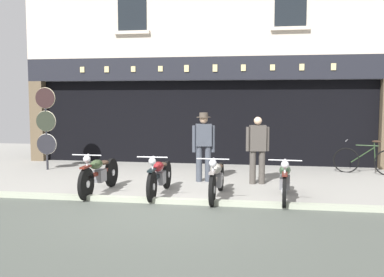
{
  "coord_description": "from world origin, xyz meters",
  "views": [
    {
      "loc": [
        1.84,
        -7.98,
        2.03
      ],
      "look_at": [
        0.11,
        2.58,
        1.05
      ],
      "focal_mm": 40.31,
      "sensor_mm": 36.0,
      "label": 1
    }
  ],
  "objects": [
    {
      "name": "motorcycle_center_right",
      "position": [
        2.3,
        0.74,
        0.42
      ],
      "size": [
        0.62,
        1.94,
        0.91
      ],
      "rotation": [
        0.0,
        0.0,
        3.08
      ],
      "color": "black",
      "rests_on": "ground"
    },
    {
      "name": "motorcycle_center_left",
      "position": [
        -0.29,
        0.78,
        0.42
      ],
      "size": [
        0.62,
        2.01,
        0.9
      ],
      "rotation": [
        0.0,
        0.0,
        3.15
      ],
      "color": "black",
      "rests_on": "ground"
    },
    {
      "name": "salesman_left",
      "position": [
        0.42,
        2.42,
        0.94
      ],
      "size": [
        0.55,
        0.34,
        1.7
      ],
      "rotation": [
        0.0,
        0.0,
        3.36
      ],
      "color": "#3D424C",
      "rests_on": "ground"
    },
    {
      "name": "tyre_sign_pole",
      "position": [
        -4.26,
        3.45,
        1.37
      ],
      "size": [
        0.6,
        0.06,
        2.36
      ],
      "color": "#232328",
      "rests_on": "ground"
    },
    {
      "name": "shop_facade",
      "position": [
        0.0,
        7.01,
        1.73
      ],
      "size": [
        11.61,
        4.42,
        6.4
      ],
      "color": "black",
      "rests_on": "ground"
    },
    {
      "name": "motorcycle_left",
      "position": [
        -1.62,
        0.74,
        0.43
      ],
      "size": [
        0.62,
        2.04,
        0.93
      ],
      "rotation": [
        0.0,
        0.0,
        3.12
      ],
      "color": "black",
      "rests_on": "ground"
    },
    {
      "name": "advert_board_near",
      "position": [
        3.05,
        5.4,
        1.71
      ],
      "size": [
        0.65,
        0.03,
        1.07
      ],
      "color": "beige"
    },
    {
      "name": "leaning_bicycle",
      "position": [
        4.66,
        4.21,
        0.37
      ],
      "size": [
        1.7,
        0.66,
        0.94
      ],
      "rotation": [
        0.0,
        0.0,
        1.28
      ],
      "color": "black",
      "rests_on": "ground"
    },
    {
      "name": "shopkeeper_center",
      "position": [
        1.74,
        2.33,
        0.89
      ],
      "size": [
        0.55,
        0.28,
        1.61
      ],
      "rotation": [
        0.0,
        0.0,
        3.32
      ],
      "color": "#47423D",
      "rests_on": "ground"
    },
    {
      "name": "motorcycle_center",
      "position": [
        0.93,
        0.71,
        0.42
      ],
      "size": [
        0.62,
        2.05,
        0.91
      ],
      "rotation": [
        0.0,
        0.0,
        3.13
      ],
      "color": "black",
      "rests_on": "ground"
    },
    {
      "name": "ground",
      "position": [
        0.0,
        -0.98,
        -0.04
      ],
      "size": [
        23.31,
        22.0,
        0.18
      ],
      "color": "gray"
    }
  ]
}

